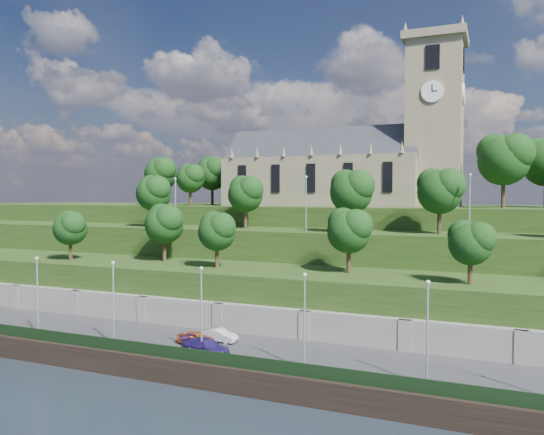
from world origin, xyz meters
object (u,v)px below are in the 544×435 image
at_px(car_left, 196,338).
at_px(car_middle, 219,335).
at_px(car_right, 206,347).
at_px(church, 351,160).

bearing_deg(car_left, car_middle, -45.84).
bearing_deg(car_right, car_middle, 22.98).
relative_size(church, car_middle, 9.90).
distance_m(car_left, car_middle, 2.43).
xyz_separation_m(car_left, car_middle, (1.64, 1.79, 0.00)).
distance_m(church, car_middle, 43.56).
bearing_deg(car_right, church, 7.22).
relative_size(car_left, car_right, 0.75).
distance_m(church, car_left, 45.31).
relative_size(car_middle, car_right, 0.78).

